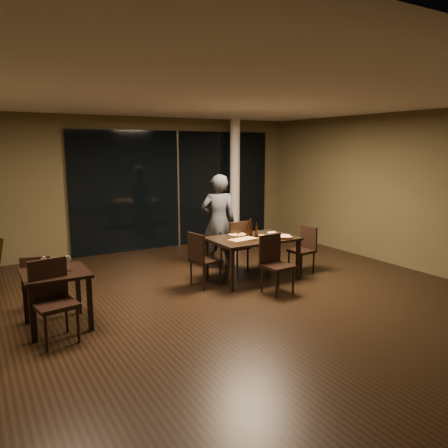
# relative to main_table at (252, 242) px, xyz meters

# --- Properties ---
(ground) EXTENTS (8.00, 8.00, 0.00)m
(ground) POSITION_rel_main_table_xyz_m (-1.00, -0.80, -0.68)
(ground) COLOR black
(ground) RESTS_ON ground
(wall_back) EXTENTS (8.00, 0.10, 3.00)m
(wall_back) POSITION_rel_main_table_xyz_m (-1.00, 3.25, 0.82)
(wall_back) COLOR #494127
(wall_back) RESTS_ON ground
(wall_right) EXTENTS (0.10, 8.00, 3.00)m
(wall_right) POSITION_rel_main_table_xyz_m (3.05, -0.80, 0.82)
(wall_right) COLOR #494127
(wall_right) RESTS_ON ground
(ceiling) EXTENTS (8.00, 8.00, 0.04)m
(ceiling) POSITION_rel_main_table_xyz_m (-1.00, -0.80, 2.34)
(ceiling) COLOR silver
(ceiling) RESTS_ON wall_back
(window_panel) EXTENTS (5.00, 0.06, 2.70)m
(window_panel) POSITION_rel_main_table_xyz_m (0.00, 3.16, 0.67)
(window_panel) COLOR black
(window_panel) RESTS_ON ground
(column) EXTENTS (0.24, 0.24, 3.00)m
(column) POSITION_rel_main_table_xyz_m (1.40, 2.85, 0.82)
(column) COLOR silver
(column) RESTS_ON ground
(main_table) EXTENTS (1.50, 1.00, 0.75)m
(main_table) POSITION_rel_main_table_xyz_m (0.00, 0.00, 0.00)
(main_table) COLOR black
(main_table) RESTS_ON ground
(side_table) EXTENTS (0.80, 0.80, 0.75)m
(side_table) POSITION_rel_main_table_xyz_m (-3.40, -0.50, -0.05)
(side_table) COLOR black
(side_table) RESTS_ON ground
(chair_main_far) EXTENTS (0.45, 0.45, 0.98)m
(chair_main_far) POSITION_rel_main_table_xyz_m (0.00, 0.52, -0.13)
(chair_main_far) COLOR black
(chair_main_far) RESTS_ON ground
(chair_main_near) EXTENTS (0.46, 0.46, 0.94)m
(chair_main_near) POSITION_rel_main_table_xyz_m (-0.10, -0.79, -0.15)
(chair_main_near) COLOR black
(chair_main_near) RESTS_ON ground
(chair_main_left) EXTENTS (0.50, 0.50, 0.93)m
(chair_main_left) POSITION_rel_main_table_xyz_m (-1.00, 0.03, -0.16)
(chair_main_left) COLOR black
(chair_main_left) RESTS_ON ground
(chair_main_right) EXTENTS (0.44, 0.44, 0.86)m
(chair_main_right) POSITION_rel_main_table_xyz_m (1.10, -0.13, -0.19)
(chair_main_right) COLOR black
(chair_main_right) RESTS_ON ground
(chair_side_far) EXTENTS (0.46, 0.46, 0.84)m
(chair_side_far) POSITION_rel_main_table_xyz_m (-3.54, 0.18, -0.21)
(chair_side_far) COLOR black
(chair_side_far) RESTS_ON ground
(chair_side_near) EXTENTS (0.53, 0.53, 0.99)m
(chair_side_near) POSITION_rel_main_table_xyz_m (-3.50, -0.88, -0.12)
(chair_side_near) COLOR black
(chair_side_near) RESTS_ON ground
(diner) EXTENTS (0.72, 0.61, 1.82)m
(diner) POSITION_rel_main_table_xyz_m (-0.14, 0.96, 0.24)
(diner) COLOR #2C2E31
(diner) RESTS_ON ground
(pizza_board_left) EXTENTS (0.56, 0.35, 0.01)m
(pizza_board_left) POSITION_rel_main_table_xyz_m (-0.30, -0.16, 0.08)
(pizza_board_left) COLOR #4A3218
(pizza_board_left) RESTS_ON main_table
(pizza_board_right) EXTENTS (0.62, 0.33, 0.01)m
(pizza_board_right) POSITION_rel_main_table_xyz_m (0.32, -0.24, 0.08)
(pizza_board_right) COLOR #412714
(pizza_board_right) RESTS_ON main_table
(oblong_pizza_left) EXTENTS (0.48, 0.27, 0.02)m
(oblong_pizza_left) POSITION_rel_main_table_xyz_m (-0.30, -0.16, 0.10)
(oblong_pizza_left) COLOR maroon
(oblong_pizza_left) RESTS_ON pizza_board_left
(oblong_pizza_right) EXTENTS (0.59, 0.47, 0.02)m
(oblong_pizza_right) POSITION_rel_main_table_xyz_m (0.32, -0.24, 0.10)
(oblong_pizza_right) COLOR maroon
(oblong_pizza_right) RESTS_ON pizza_board_right
(round_pizza) EXTENTS (0.30, 0.30, 0.01)m
(round_pizza) POSITION_rel_main_table_xyz_m (-0.12, 0.32, 0.08)
(round_pizza) COLOR red
(round_pizza) RESTS_ON main_table
(bottle_a) EXTENTS (0.07, 0.07, 0.30)m
(bottle_a) POSITION_rel_main_table_xyz_m (-0.05, 0.06, 0.22)
(bottle_a) COLOR black
(bottle_a) RESTS_ON main_table
(bottle_b) EXTENTS (0.06, 0.06, 0.26)m
(bottle_b) POSITION_rel_main_table_xyz_m (0.08, -0.01, 0.21)
(bottle_b) COLOR black
(bottle_b) RESTS_ON main_table
(bottle_c) EXTENTS (0.07, 0.07, 0.33)m
(bottle_c) POSITION_rel_main_table_xyz_m (0.02, 0.10, 0.24)
(bottle_c) COLOR black
(bottle_c) RESTS_ON main_table
(tumbler_left) EXTENTS (0.07, 0.07, 0.09)m
(tumbler_left) POSITION_rel_main_table_xyz_m (-0.24, 0.07, 0.12)
(tumbler_left) COLOR white
(tumbler_left) RESTS_ON main_table
(tumbler_right) EXTENTS (0.07, 0.07, 0.08)m
(tumbler_right) POSITION_rel_main_table_xyz_m (0.25, 0.13, 0.12)
(tumbler_right) COLOR white
(tumbler_right) RESTS_ON main_table
(napkin_near) EXTENTS (0.20, 0.16, 0.01)m
(napkin_near) POSITION_rel_main_table_xyz_m (0.58, -0.11, 0.08)
(napkin_near) COLOR white
(napkin_near) RESTS_ON main_table
(napkin_far) EXTENTS (0.19, 0.11, 0.01)m
(napkin_far) POSITION_rel_main_table_xyz_m (0.57, 0.16, 0.08)
(napkin_far) COLOR white
(napkin_far) RESTS_ON main_table
(wine_glass_a) EXTENTS (0.08, 0.08, 0.18)m
(wine_glass_a) POSITION_rel_main_table_xyz_m (-3.51, -0.40, 0.17)
(wine_glass_a) COLOR white
(wine_glass_a) RESTS_ON side_table
(wine_glass_b) EXTENTS (0.09, 0.09, 0.20)m
(wine_glass_b) POSITION_rel_main_table_xyz_m (-3.24, -0.55, 0.17)
(wine_glass_b) COLOR white
(wine_glass_b) RESTS_ON side_table
(side_napkin) EXTENTS (0.20, 0.16, 0.01)m
(side_napkin) POSITION_rel_main_table_xyz_m (-3.39, -0.65, 0.08)
(side_napkin) COLOR white
(side_napkin) RESTS_ON side_table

